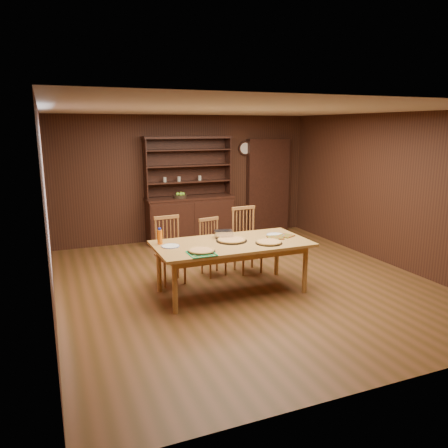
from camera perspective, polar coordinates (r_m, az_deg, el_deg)
name	(u,v)px	position (r m, az deg, el deg)	size (l,w,h in m)	color
floor	(245,282)	(6.84, 2.73, -7.64)	(6.00, 6.00, 0.00)	brown
room_shell	(246,181)	(6.46, 2.88, 5.60)	(6.00, 6.00, 6.00)	silver
china_hutch	(190,213)	(9.16, -4.49, 1.44)	(1.84, 0.52, 2.17)	#331811
doorway	(268,186)	(9.95, 5.73, 4.96)	(1.00, 0.18, 2.10)	#331811
wall_clock	(245,148)	(9.68, 2.76, 9.85)	(0.30, 0.05, 0.30)	#331811
dining_table	(232,247)	(6.25, 1.03, -3.00)	(2.21, 1.10, 0.75)	#AF7E3C
chair_left	(169,247)	(6.78, -7.14, -3.06)	(0.45, 0.43, 1.03)	#A36538
chair_center	(212,245)	(7.09, -1.64, -2.75)	(0.44, 0.42, 0.92)	#A36538
chair_right	(246,237)	(7.25, 2.87, -1.74)	(0.46, 0.44, 1.07)	#A36538
pizza_left	(201,251)	(5.77, -2.97, -3.49)	(0.37, 0.37, 0.04)	black
pizza_right	(269,242)	(6.21, 5.87, -2.37)	(0.38, 0.38, 0.04)	black
pizza_center	(232,240)	(6.30, 0.99, -2.09)	(0.45, 0.45, 0.04)	black
cooling_rack	(202,253)	(5.68, -2.95, -3.86)	(0.33, 0.33, 0.02)	#0DB260
plate_left	(171,246)	(6.05, -7.00, -2.89)	(0.25, 0.25, 0.02)	white
plate_right	(275,235)	(6.66, 6.73, -1.43)	(0.27, 0.27, 0.02)	white
foil_dish	(223,234)	(6.48, -0.07, -1.33)	(0.27, 0.19, 0.11)	white
juice_bottle	(160,237)	(6.19, -8.38, -1.64)	(0.07, 0.07, 0.23)	orange
pot_holder_a	(286,236)	(6.64, 8.09, -1.53)	(0.20, 0.20, 0.02)	#9E1512
pot_holder_b	(275,238)	(6.51, 6.70, -1.77)	(0.22, 0.22, 0.02)	#9E1512
fruit_bowl	(180,196)	(8.96, -5.74, 3.70)	(0.27, 0.27, 0.12)	black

